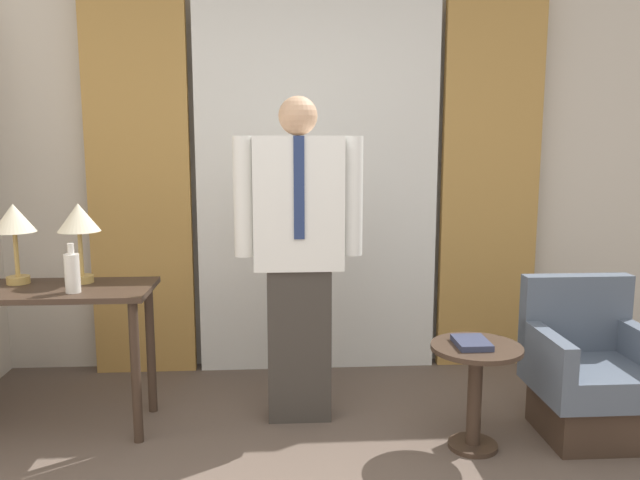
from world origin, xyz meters
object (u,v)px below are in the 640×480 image
at_px(side_table, 475,379).
at_px(desk, 45,313).
at_px(table_lamp_right, 79,222).
at_px(armchair, 589,378).
at_px(table_lamp_left, 14,223).
at_px(bottle_near_edge, 72,272).
at_px(book, 472,343).
at_px(person, 299,249).

bearing_deg(side_table, desk, 170.76).
bearing_deg(table_lamp_right, side_table, -13.07).
bearing_deg(armchair, table_lamp_left, 173.29).
xyz_separation_m(desk, bottle_near_edge, (0.19, -0.11, 0.24)).
height_order(desk, book, desk).
bearing_deg(person, table_lamp_right, 177.40).
bearing_deg(book, desk, 170.65).
height_order(bottle_near_edge, side_table, bottle_near_edge).
distance_m(table_lamp_left, table_lamp_right, 0.34).
bearing_deg(table_lamp_left, book, -11.38).
distance_m(armchair, side_table, 0.67).
xyz_separation_m(table_lamp_left, table_lamp_right, (0.34, 0.00, 0.00)).
distance_m(bottle_near_edge, person, 1.18).
relative_size(side_table, book, 2.58).
distance_m(desk, table_lamp_left, 0.51).
height_order(table_lamp_right, person, person).
height_order(person, side_table, person).
xyz_separation_m(desk, book, (2.21, -0.36, -0.09)).
xyz_separation_m(person, side_table, (0.88, -0.42, -0.60)).
relative_size(person, book, 8.48).
xyz_separation_m(table_lamp_left, side_table, (2.40, -0.48, -0.75)).
height_order(bottle_near_edge, person, person).
height_order(table_lamp_left, book, table_lamp_left).
distance_m(bottle_near_edge, book, 2.05).
bearing_deg(table_lamp_right, bottle_near_edge, -83.98).
bearing_deg(person, desk, -177.40).
bearing_deg(side_table, book, 179.81).
relative_size(armchair, book, 3.91).
height_order(person, book, person).
height_order(bottle_near_edge, book, bottle_near_edge).
bearing_deg(side_table, table_lamp_left, 168.74).
height_order(side_table, book, book).
bearing_deg(table_lamp_right, person, -2.60).
xyz_separation_m(table_lamp_left, book, (2.38, -0.48, -0.56)).
bearing_deg(bottle_near_edge, table_lamp_left, 148.10).
distance_m(desk, book, 2.24).
height_order(table_lamp_left, side_table, table_lamp_left).
height_order(armchair, side_table, armchair).
height_order(table_lamp_right, bottle_near_edge, table_lamp_right).
bearing_deg(armchair, desk, 175.16).
bearing_deg(side_table, person, 154.11).
xyz_separation_m(table_lamp_right, armchair, (2.72, -0.36, -0.81)).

